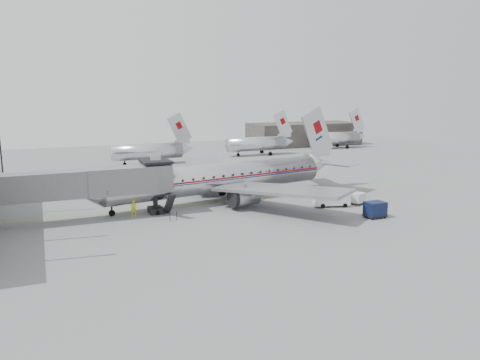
{
  "coord_description": "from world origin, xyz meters",
  "views": [
    {
      "loc": [
        -21.46,
        -50.56,
        14.39
      ],
      "look_at": [
        1.79,
        3.68,
        3.2
      ],
      "focal_mm": 35.0,
      "sensor_mm": 36.0,
      "label": 1
    }
  ],
  "objects_px": {
    "airliner": "(224,177)",
    "service_van": "(332,198)",
    "baggage_cart_navy": "(375,209)",
    "baggage_cart_white": "(358,198)",
    "ramp_worker": "(134,208)"
  },
  "relations": [
    {
      "from": "airliner",
      "to": "baggage_cart_white",
      "type": "height_order",
      "value": "airliner"
    },
    {
      "from": "airliner",
      "to": "baggage_cart_navy",
      "type": "bearing_deg",
      "value": -59.2
    },
    {
      "from": "service_van",
      "to": "baggage_cart_navy",
      "type": "height_order",
      "value": "service_van"
    },
    {
      "from": "airliner",
      "to": "service_van",
      "type": "height_order",
      "value": "airliner"
    },
    {
      "from": "baggage_cart_navy",
      "to": "baggage_cart_white",
      "type": "bearing_deg",
      "value": 68.08
    },
    {
      "from": "baggage_cart_navy",
      "to": "ramp_worker",
      "type": "bearing_deg",
      "value": 154.17
    },
    {
      "from": "service_van",
      "to": "baggage_cart_white",
      "type": "bearing_deg",
      "value": 12.56
    },
    {
      "from": "baggage_cart_navy",
      "to": "baggage_cart_white",
      "type": "distance_m",
      "value": 6.61
    },
    {
      "from": "service_van",
      "to": "airliner",
      "type": "bearing_deg",
      "value": 158.87
    },
    {
      "from": "airliner",
      "to": "service_van",
      "type": "relative_size",
      "value": 8.0
    },
    {
      "from": "airliner",
      "to": "baggage_cart_white",
      "type": "bearing_deg",
      "value": -40.14
    },
    {
      "from": "airliner",
      "to": "baggage_cart_white",
      "type": "distance_m",
      "value": 17.75
    },
    {
      "from": "service_van",
      "to": "baggage_cart_navy",
      "type": "relative_size",
      "value": 2.02
    },
    {
      "from": "airliner",
      "to": "baggage_cart_navy",
      "type": "relative_size",
      "value": 16.13
    },
    {
      "from": "service_van",
      "to": "baggage_cart_white",
      "type": "distance_m",
      "value": 3.9
    }
  ]
}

